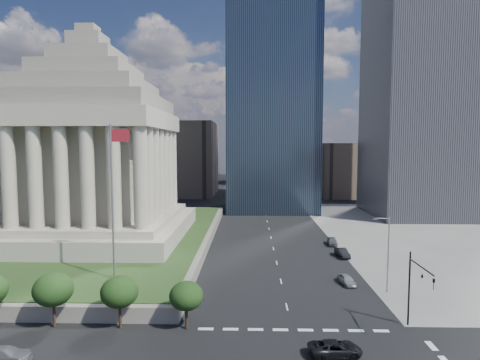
{
  "coord_description": "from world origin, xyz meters",
  "views": [
    {
      "loc": [
        -4.41,
        -26.27,
        19.11
      ],
      "look_at": [
        -5.57,
        19.82,
        15.15
      ],
      "focal_mm": 30.0,
      "sensor_mm": 36.0,
      "label": 1
    }
  ],
  "objects_px": {
    "flagpole": "(113,193)",
    "war_memorial": "(91,133)",
    "street_lamp_north": "(387,250)",
    "suv_grey": "(5,355)",
    "parked_sedan_mid": "(342,253)",
    "parked_sedan_far": "(332,241)",
    "traffic_signal_ne": "(417,283)",
    "parked_sedan_near": "(347,280)",
    "pickup_truck": "(335,348)"
  },
  "relations": [
    {
      "from": "flagpole",
      "to": "war_memorial",
      "type": "bearing_deg",
      "value": 116.89
    },
    {
      "from": "street_lamp_north",
      "to": "suv_grey",
      "type": "relative_size",
      "value": 2.15
    },
    {
      "from": "parked_sedan_mid",
      "to": "parked_sedan_far",
      "type": "height_order",
      "value": "parked_sedan_far"
    },
    {
      "from": "parked_sedan_mid",
      "to": "parked_sedan_far",
      "type": "relative_size",
      "value": 1.01
    },
    {
      "from": "parked_sedan_mid",
      "to": "parked_sedan_far",
      "type": "distance_m",
      "value": 8.4
    },
    {
      "from": "traffic_signal_ne",
      "to": "parked_sedan_far",
      "type": "distance_m",
      "value": 36.69
    },
    {
      "from": "parked_sedan_near",
      "to": "parked_sedan_far",
      "type": "xyz_separation_m",
      "value": [
        2.5,
        22.11,
        0.07
      ]
    },
    {
      "from": "war_memorial",
      "to": "suv_grey",
      "type": "bearing_deg",
      "value": -79.01
    },
    {
      "from": "street_lamp_north",
      "to": "parked_sedan_far",
      "type": "distance_m",
      "value": 25.64
    },
    {
      "from": "street_lamp_north",
      "to": "suv_grey",
      "type": "distance_m",
      "value": 43.54
    },
    {
      "from": "parked_sedan_near",
      "to": "parked_sedan_mid",
      "type": "bearing_deg",
      "value": 71.73
    },
    {
      "from": "traffic_signal_ne",
      "to": "parked_sedan_near",
      "type": "xyz_separation_m",
      "value": [
        -3.5,
        14.29,
        -4.58
      ]
    },
    {
      "from": "pickup_truck",
      "to": "parked_sedan_near",
      "type": "bearing_deg",
      "value": -22.2
    },
    {
      "from": "pickup_truck",
      "to": "suv_grey",
      "type": "distance_m",
      "value": 29.52
    },
    {
      "from": "street_lamp_north",
      "to": "parked_sedan_mid",
      "type": "bearing_deg",
      "value": 96.25
    },
    {
      "from": "parked_sedan_mid",
      "to": "pickup_truck",
      "type": "bearing_deg",
      "value": -110.31
    },
    {
      "from": "flagpole",
      "to": "street_lamp_north",
      "type": "height_order",
      "value": "flagpole"
    },
    {
      "from": "suv_grey",
      "to": "parked_sedan_near",
      "type": "height_order",
      "value": "suv_grey"
    },
    {
      "from": "street_lamp_north",
      "to": "parked_sedan_far",
      "type": "xyz_separation_m",
      "value": [
        -1.83,
        25.1,
        -4.92
      ]
    },
    {
      "from": "suv_grey",
      "to": "parked_sedan_far",
      "type": "relative_size",
      "value": 1.07
    },
    {
      "from": "war_memorial",
      "to": "parked_sedan_mid",
      "type": "distance_m",
      "value": 50.38
    },
    {
      "from": "traffic_signal_ne",
      "to": "suv_grey",
      "type": "xyz_separation_m",
      "value": [
        -38.57,
        -6.54,
        -4.58
      ]
    },
    {
      "from": "parked_sedan_near",
      "to": "pickup_truck",
      "type": "bearing_deg",
      "value": -114.39
    },
    {
      "from": "suv_grey",
      "to": "parked_sedan_near",
      "type": "xyz_separation_m",
      "value": [
        35.07,
        20.83,
        -0.0
      ]
    },
    {
      "from": "traffic_signal_ne",
      "to": "parked_sedan_near",
      "type": "distance_m",
      "value": 15.4
    },
    {
      "from": "flagpole",
      "to": "parked_sedan_far",
      "type": "distance_m",
      "value": 44.1
    },
    {
      "from": "traffic_signal_ne",
      "to": "parked_sedan_mid",
      "type": "bearing_deg",
      "value": 92.05
    },
    {
      "from": "pickup_truck",
      "to": "parked_sedan_mid",
      "type": "distance_m",
      "value": 33.69
    },
    {
      "from": "parked_sedan_far",
      "to": "street_lamp_north",
      "type": "bearing_deg",
      "value": -80.26
    },
    {
      "from": "flagpole",
      "to": "parked_sedan_mid",
      "type": "distance_m",
      "value": 39.72
    },
    {
      "from": "street_lamp_north",
      "to": "suv_grey",
      "type": "height_order",
      "value": "street_lamp_north"
    },
    {
      "from": "traffic_signal_ne",
      "to": "parked_sedan_far",
      "type": "bearing_deg",
      "value": 91.57
    },
    {
      "from": "war_memorial",
      "to": "suv_grey",
      "type": "distance_m",
      "value": 46.48
    },
    {
      "from": "pickup_truck",
      "to": "parked_sedan_near",
      "type": "xyz_separation_m",
      "value": [
        5.61,
        18.99,
        -0.01
      ]
    },
    {
      "from": "war_memorial",
      "to": "flagpole",
      "type": "height_order",
      "value": "war_memorial"
    },
    {
      "from": "flagpole",
      "to": "suv_grey",
      "type": "distance_m",
      "value": 21.37
    },
    {
      "from": "traffic_signal_ne",
      "to": "suv_grey",
      "type": "relative_size",
      "value": 1.72
    },
    {
      "from": "flagpole",
      "to": "traffic_signal_ne",
      "type": "xyz_separation_m",
      "value": [
        34.33,
        -10.3,
        -7.86
      ]
    },
    {
      "from": "street_lamp_north",
      "to": "parked_sedan_near",
      "type": "height_order",
      "value": "street_lamp_north"
    },
    {
      "from": "war_memorial",
      "to": "parked_sedan_near",
      "type": "xyz_separation_m",
      "value": [
        43.0,
        -20.02,
        -20.73
      ]
    },
    {
      "from": "war_memorial",
      "to": "parked_sedan_near",
      "type": "relative_size",
      "value": 9.91
    },
    {
      "from": "suv_grey",
      "to": "pickup_truck",
      "type": "bearing_deg",
      "value": -91.6
    },
    {
      "from": "war_memorial",
      "to": "traffic_signal_ne",
      "type": "xyz_separation_m",
      "value": [
        46.5,
        -34.3,
        -16.15
      ]
    },
    {
      "from": "street_lamp_north",
      "to": "traffic_signal_ne",
      "type": "bearing_deg",
      "value": -94.19
    },
    {
      "from": "war_memorial",
      "to": "pickup_truck",
      "type": "relative_size",
      "value": 7.97
    },
    {
      "from": "war_memorial",
      "to": "traffic_signal_ne",
      "type": "distance_m",
      "value": 60.0
    },
    {
      "from": "parked_sedan_near",
      "to": "street_lamp_north",
      "type": "bearing_deg",
      "value": -42.49
    },
    {
      "from": "street_lamp_north",
      "to": "parked_sedan_mid",
      "type": "xyz_separation_m",
      "value": [
        -1.83,
        16.69,
        -4.94
      ]
    },
    {
      "from": "pickup_truck",
      "to": "flagpole",
      "type": "bearing_deg",
      "value": 53.5
    },
    {
      "from": "traffic_signal_ne",
      "to": "pickup_truck",
      "type": "relative_size",
      "value": 1.63
    }
  ]
}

